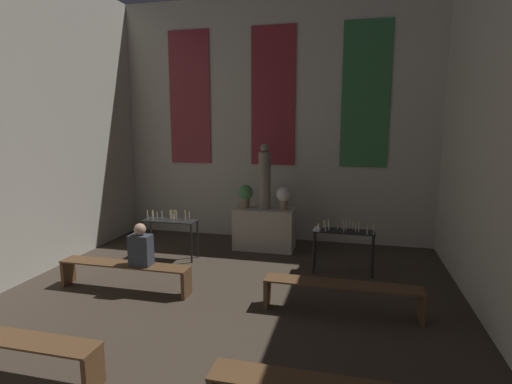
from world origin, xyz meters
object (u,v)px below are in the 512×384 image
object	(u,v)px
pew_back_left	(125,270)
person_seated	(141,247)
flower_vase_left	(246,194)
statue	(265,179)
pew_second_left	(4,346)
candle_rack_right	(344,237)
altar	(264,229)
candle_rack_left	(170,226)
flower_vase_right	(284,196)
pew_back_right	(341,291)

from	to	relation	value
pew_back_left	person_seated	bearing A→B (deg)	-0.00
flower_vase_left	person_seated	size ratio (longest dim) A/B	0.72
statue	pew_second_left	world-z (taller)	statue
pew_back_left	candle_rack_right	bearing A→B (deg)	25.56
altar	flower_vase_left	distance (m)	0.90
person_seated	statue	bearing A→B (deg)	62.31
candle_rack_right	person_seated	size ratio (longest dim) A/B	1.59
pew_back_left	person_seated	world-z (taller)	person_seated
candle_rack_left	pew_second_left	bearing A→B (deg)	-90.30
statue	candle_rack_left	bearing A→B (deg)	-148.34
flower_vase_right	candle_rack_left	distance (m)	2.55
altar	candle_rack_right	distance (m)	2.12
flower_vase_left	person_seated	distance (m)	3.06
flower_vase_left	pew_back_right	xyz separation A→B (m)	(2.26, -2.84, -0.90)
pew_back_right	pew_second_left	bearing A→B (deg)	-146.10
candle_rack_left	flower_vase_left	bearing A→B (deg)	39.24
candle_rack_right	person_seated	distance (m)	3.71
statue	pew_back_right	bearing A→B (deg)	-57.35
candle_rack_right	pew_second_left	size ratio (longest dim) A/B	0.49
altar	flower_vase_right	distance (m)	0.90
pew_second_left	person_seated	bearing A→B (deg)	82.34
statue	person_seated	world-z (taller)	statue
statue	person_seated	distance (m)	3.31
altar	pew_back_left	distance (m)	3.37
candle_rack_left	pew_second_left	distance (m)	4.18
candle_rack_right	person_seated	xyz separation A→B (m)	(-3.28, -1.73, 0.08)
flower_vase_right	pew_second_left	size ratio (longest dim) A/B	0.22
altar	person_seated	size ratio (longest dim) A/B	1.88
pew_back_right	flower_vase_right	bearing A→B (deg)	115.89
statue	candle_rack_left	world-z (taller)	statue
altar	statue	xyz separation A→B (m)	(0.00, 0.00, 1.15)
pew_back_right	person_seated	xyz separation A→B (m)	(-3.30, -0.00, 0.43)
statue	candle_rack_right	distance (m)	2.30
statue	flower_vase_right	distance (m)	0.58
candle_rack_left	pew_second_left	world-z (taller)	candle_rack_left
candle_rack_left	pew_back_right	bearing A→B (deg)	-25.58
pew_second_left	person_seated	size ratio (longest dim) A/B	3.23
flower_vase_right	candle_rack_left	xyz separation A→B (m)	(-2.23, -1.11, -0.54)
altar	person_seated	distance (m)	3.22
altar	candle_rack_left	xyz separation A→B (m)	(-1.79, -1.11, 0.24)
pew_second_left	person_seated	distance (m)	2.50
pew_second_left	pew_back_left	bearing A→B (deg)	90.00
pew_second_left	pew_back_left	world-z (taller)	same
flower_vase_right	pew_back_left	bearing A→B (deg)	-128.51
pew_back_left	pew_back_right	xyz separation A→B (m)	(3.63, 0.00, 0.00)
statue	flower_vase_left	size ratio (longest dim) A/B	2.80
statue	flower_vase_right	xyz separation A→B (m)	(0.44, 0.00, -0.37)
altar	person_seated	world-z (taller)	person_seated
flower_vase_left	candle_rack_right	size ratio (longest dim) A/B	0.46
candle_rack_right	candle_rack_left	bearing A→B (deg)	179.94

